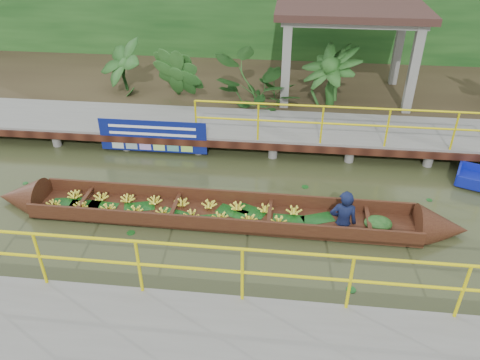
# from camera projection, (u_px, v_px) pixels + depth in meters

# --- Properties ---
(ground) EXTENTS (80.00, 80.00, 0.00)m
(ground) POSITION_uv_depth(u_px,v_px,m) (221.00, 214.00, 10.29)
(ground) COLOR #31371B
(ground) RESTS_ON ground
(land_strip) EXTENTS (30.00, 8.00, 0.45)m
(land_strip) POSITION_uv_depth(u_px,v_px,m) (252.00, 84.00, 16.50)
(land_strip) COLOR #2F2317
(land_strip) RESTS_ON ground
(far_dock) EXTENTS (16.00, 2.06, 1.66)m
(far_dock) POSITION_uv_depth(u_px,v_px,m) (239.00, 127.00, 12.93)
(far_dock) COLOR slate
(far_dock) RESTS_ON ground
(pavilion) EXTENTS (4.40, 3.00, 3.00)m
(pavilion) POSITION_uv_depth(u_px,v_px,m) (350.00, 19.00, 13.83)
(pavilion) COLOR slate
(pavilion) RESTS_ON ground
(foliage_backdrop) EXTENTS (30.00, 0.80, 4.00)m
(foliage_backdrop) POSITION_uv_depth(u_px,v_px,m) (258.00, 16.00, 17.66)
(foliage_backdrop) COLOR #123913
(foliage_backdrop) RESTS_ON ground
(vendor_boat) EXTENTS (10.23, 1.19, 2.05)m
(vendor_boat) POSITION_uv_depth(u_px,v_px,m) (232.00, 211.00, 10.03)
(vendor_boat) COLOR #33160E
(vendor_boat) RESTS_ON ground
(blue_banner) EXTENTS (2.87, 0.04, 0.90)m
(blue_banner) POSITION_uv_depth(u_px,v_px,m) (153.00, 136.00, 12.29)
(blue_banner) COLOR navy
(blue_banner) RESTS_ON ground
(tropical_plants) EXTENTS (14.11, 1.11, 1.39)m
(tropical_plants) POSITION_uv_depth(u_px,v_px,m) (320.00, 84.00, 13.94)
(tropical_plants) COLOR #123913
(tropical_plants) RESTS_ON ground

